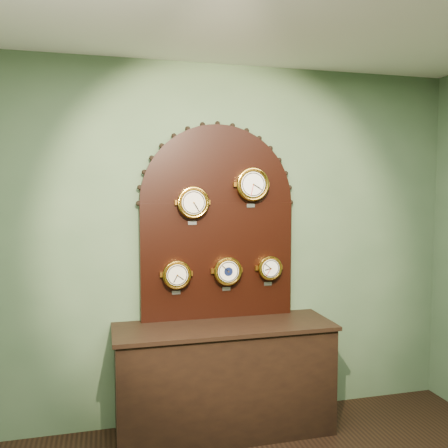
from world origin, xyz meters
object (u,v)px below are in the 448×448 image
object	(u,v)px
barometer	(227,271)
tide_clock	(269,268)
shop_counter	(225,381)
arabic_clock	(252,184)
hygrometer	(177,274)
display_board	(218,216)
roman_clock	(193,202)

from	to	relation	value
barometer	tide_clock	distance (m)	0.34
shop_counter	arabic_clock	world-z (taller)	arabic_clock
arabic_clock	hygrometer	size ratio (longest dim) A/B	1.15
display_board	tide_clock	xyz separation A→B (m)	(0.40, -0.07, -0.41)
arabic_clock	tide_clock	size ratio (longest dim) A/B	1.26
hygrometer	tide_clock	distance (m)	0.74
roman_clock	barometer	world-z (taller)	roman_clock
barometer	hygrometer	bearing A→B (deg)	179.96
shop_counter	roman_clock	bearing A→B (deg)	143.48
hygrometer	tide_clock	xyz separation A→B (m)	(0.74, 0.00, 0.02)
shop_counter	barometer	size ratio (longest dim) A/B	5.88
shop_counter	hygrometer	xyz separation A→B (m)	(-0.33, 0.15, 0.80)
shop_counter	display_board	bearing A→B (deg)	90.00
roman_clock	hygrometer	xyz separation A→B (m)	(-0.13, 0.00, -0.54)
tide_clock	display_board	bearing A→B (deg)	170.77
arabic_clock	barometer	world-z (taller)	arabic_clock
display_board	hygrometer	bearing A→B (deg)	-168.75
arabic_clock	hygrometer	world-z (taller)	arabic_clock
shop_counter	roman_clock	world-z (taller)	roman_clock
display_board	tide_clock	distance (m)	0.58
barometer	tide_clock	xyz separation A→B (m)	(0.34, 0.00, 0.01)
display_board	barometer	bearing A→B (deg)	-47.63
shop_counter	arabic_clock	size ratio (longest dim) A/B	5.18
roman_clock	display_board	bearing A→B (deg)	17.95
roman_clock	tide_clock	xyz separation A→B (m)	(0.61, 0.00, -0.52)
display_board	tide_clock	world-z (taller)	display_board
shop_counter	hygrometer	size ratio (longest dim) A/B	5.97
roman_clock	arabic_clock	xyz separation A→B (m)	(0.46, -0.00, 0.14)
shop_counter	barometer	world-z (taller)	barometer
shop_counter	display_board	distance (m)	1.25
display_board	hygrometer	distance (m)	0.55
shop_counter	roman_clock	xyz separation A→B (m)	(-0.21, 0.15, 1.34)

